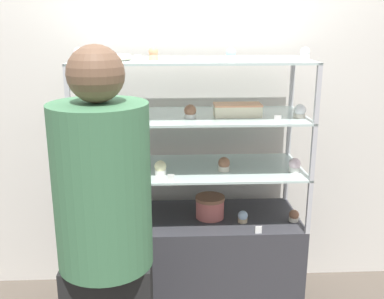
% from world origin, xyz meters
% --- Properties ---
extents(back_wall, '(8.00, 0.05, 2.60)m').
position_xyz_m(back_wall, '(0.00, 0.41, 1.30)').
color(back_wall, silver).
rests_on(back_wall, ground_plane).
extents(display_base, '(1.29, 0.53, 0.64)m').
position_xyz_m(display_base, '(0.00, 0.00, 0.32)').
color(display_base, '#333338').
rests_on(display_base, ground_plane).
extents(display_riser_lower, '(1.29, 0.53, 0.31)m').
position_xyz_m(display_riser_lower, '(0.00, 0.00, 0.94)').
color(display_riser_lower, '#B7B7BC').
rests_on(display_riser_lower, display_base).
extents(display_riser_middle, '(1.29, 0.53, 0.31)m').
position_xyz_m(display_riser_middle, '(0.00, 0.00, 1.25)').
color(display_riser_middle, '#B7B7BC').
rests_on(display_riser_middle, display_riser_lower).
extents(display_riser_upper, '(1.29, 0.53, 0.31)m').
position_xyz_m(display_riser_upper, '(0.00, 0.00, 1.56)').
color(display_riser_upper, '#B7B7BC').
rests_on(display_riser_upper, display_riser_middle).
extents(layer_cake_centerpiece, '(0.17, 0.17, 0.13)m').
position_xyz_m(layer_cake_centerpiece, '(0.11, -0.02, 0.71)').
color(layer_cake_centerpiece, '#C66660').
rests_on(layer_cake_centerpiece, display_base).
extents(sheet_cake_frosted, '(0.26, 0.13, 0.07)m').
position_xyz_m(sheet_cake_frosted, '(0.25, -0.04, 1.30)').
color(sheet_cake_frosted, beige).
rests_on(sheet_cake_frosted, display_riser_middle).
extents(cupcake_0, '(0.06, 0.06, 0.07)m').
position_xyz_m(cupcake_0, '(-0.57, -0.14, 0.68)').
color(cupcake_0, '#CCB28C').
rests_on(cupcake_0, display_base).
extents(cupcake_1, '(0.06, 0.06, 0.07)m').
position_xyz_m(cupcake_1, '(-0.30, -0.04, 0.68)').
color(cupcake_1, beige).
rests_on(cupcake_1, display_base).
extents(cupcake_2, '(0.06, 0.06, 0.07)m').
position_xyz_m(cupcake_2, '(0.29, -0.09, 0.68)').
color(cupcake_2, '#CCB28C').
rests_on(cupcake_2, display_base).
extents(cupcake_3, '(0.06, 0.06, 0.07)m').
position_xyz_m(cupcake_3, '(0.60, -0.09, 0.68)').
color(cupcake_3, beige).
rests_on(cupcake_3, display_base).
extents(price_tag_0, '(0.04, 0.00, 0.04)m').
position_xyz_m(price_tag_0, '(0.36, -0.24, 0.67)').
color(price_tag_0, white).
rests_on(price_tag_0, display_base).
extents(cupcake_4, '(0.07, 0.07, 0.08)m').
position_xyz_m(cupcake_4, '(-0.57, -0.09, 1.00)').
color(cupcake_4, white).
rests_on(cupcake_4, display_riser_lower).
extents(cupcake_5, '(0.07, 0.07, 0.08)m').
position_xyz_m(cupcake_5, '(-0.18, -0.12, 1.00)').
color(cupcake_5, white).
rests_on(cupcake_5, display_riser_lower).
extents(cupcake_6, '(0.07, 0.07, 0.08)m').
position_xyz_m(cupcake_6, '(0.18, -0.07, 1.00)').
color(cupcake_6, beige).
rests_on(cupcake_6, display_riser_lower).
extents(cupcake_7, '(0.07, 0.07, 0.08)m').
position_xyz_m(cupcake_7, '(0.58, -0.11, 1.00)').
color(cupcake_7, white).
rests_on(cupcake_7, display_riser_lower).
extents(price_tag_1, '(0.04, 0.00, 0.04)m').
position_xyz_m(price_tag_1, '(-0.12, -0.24, 0.98)').
color(price_tag_1, white).
rests_on(price_tag_1, display_riser_lower).
extents(cupcake_8, '(0.07, 0.07, 0.08)m').
position_xyz_m(cupcake_8, '(-0.57, -0.12, 1.30)').
color(cupcake_8, white).
rests_on(cupcake_8, display_riser_middle).
extents(cupcake_9, '(0.07, 0.07, 0.08)m').
position_xyz_m(cupcake_9, '(-0.28, -0.08, 1.30)').
color(cupcake_9, white).
rests_on(cupcake_9, display_riser_middle).
extents(cupcake_10, '(0.07, 0.07, 0.08)m').
position_xyz_m(cupcake_10, '(-0.01, -0.08, 1.30)').
color(cupcake_10, white).
rests_on(cupcake_10, display_riser_middle).
extents(cupcake_11, '(0.07, 0.07, 0.08)m').
position_xyz_m(cupcake_11, '(0.59, -0.10, 1.30)').
color(cupcake_11, beige).
rests_on(cupcake_11, display_riser_middle).
extents(price_tag_2, '(0.04, 0.00, 0.04)m').
position_xyz_m(price_tag_2, '(0.43, -0.24, 1.29)').
color(price_tag_2, white).
rests_on(price_tag_2, display_riser_middle).
extents(cupcake_12, '(0.05, 0.05, 0.07)m').
position_xyz_m(cupcake_12, '(-0.60, -0.08, 1.62)').
color(cupcake_12, '#CCB28C').
rests_on(cupcake_12, display_riser_upper).
extents(cupcake_13, '(0.05, 0.05, 0.07)m').
position_xyz_m(cupcake_13, '(-0.21, -0.05, 1.62)').
color(cupcake_13, '#CCB28C').
rests_on(cupcake_13, display_riser_upper).
extents(cupcake_14, '(0.05, 0.05, 0.07)m').
position_xyz_m(cupcake_14, '(0.20, -0.13, 1.62)').
color(cupcake_14, white).
rests_on(cupcake_14, display_riser_upper).
extents(cupcake_15, '(0.05, 0.05, 0.07)m').
position_xyz_m(cupcake_15, '(0.59, -0.12, 1.62)').
color(cupcake_15, white).
rests_on(cupcake_15, display_riser_upper).
extents(price_tag_3, '(0.04, 0.00, 0.04)m').
position_xyz_m(price_tag_3, '(-0.28, -0.24, 1.60)').
color(price_tag_3, white).
rests_on(price_tag_3, display_riser_upper).
extents(donut_glazed, '(0.12, 0.12, 0.03)m').
position_xyz_m(donut_glazed, '(-0.38, -0.05, 1.60)').
color(donut_glazed, '#EFE5CC').
rests_on(donut_glazed, display_riser_upper).
extents(customer_figure, '(0.40, 0.40, 1.70)m').
position_xyz_m(customer_figure, '(-0.40, -0.77, 0.91)').
color(customer_figure, black).
rests_on(customer_figure, ground_plane).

